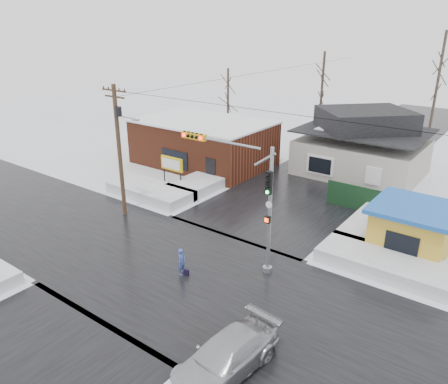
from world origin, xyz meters
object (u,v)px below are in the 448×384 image
Objects in this scene: car at (226,357)px; pedestrian at (182,262)px; traffic_signal at (244,188)px; utility_pole at (119,144)px; kiosk at (412,228)px; marquee_sign at (172,165)px.

pedestrian is at bearing 150.41° from car.
utility_pole reaches higher than traffic_signal.
kiosk is at bearing 20.44° from utility_pole.
kiosk is 13.46m from pedestrian.
kiosk reaches higher than marquee_sign.
traffic_signal is 9.09m from car.
utility_pole is 1.78× the size of car.
car is at bearing -41.48° from marquee_sign.
utility_pole is 10.04m from pedestrian.
pedestrian is (8.37, -3.44, -4.36)m from utility_pole.
marquee_sign is 18.51m from kiosk.
traffic_signal is 2.75× the size of marquee_sign.
kiosk is 0.91× the size of car.
kiosk is at bearing 83.71° from car.
marquee_sign is at bearing 100.13° from utility_pole.
utility_pole is 18.95m from kiosk.
utility_pole is 3.53× the size of marquee_sign.
pedestrian is (9.44, -9.43, -1.17)m from marquee_sign.
traffic_signal is at bearing -46.26° from pedestrian.
marquee_sign is at bearing 33.23° from pedestrian.
marquee_sign is 0.55× the size of kiosk.
car is at bearing -136.99° from pedestrian.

